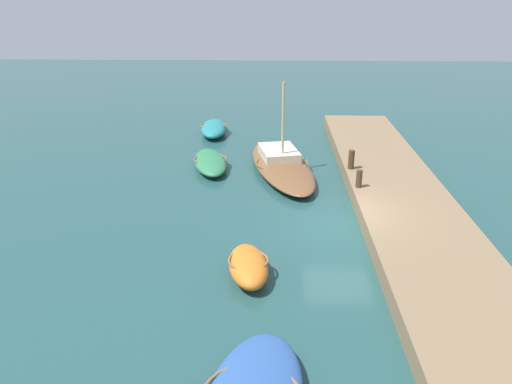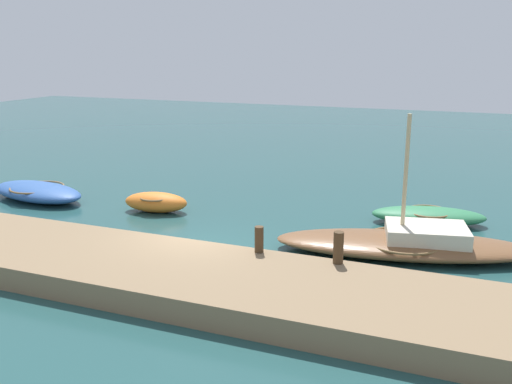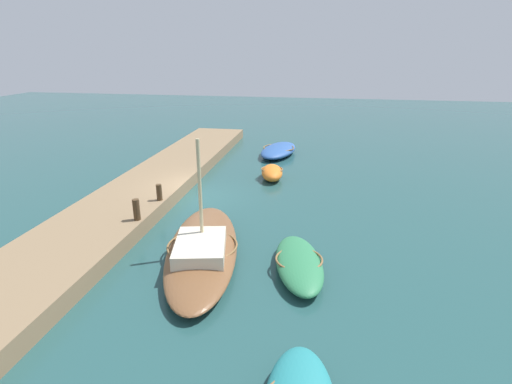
{
  "view_description": "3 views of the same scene",
  "coord_description": "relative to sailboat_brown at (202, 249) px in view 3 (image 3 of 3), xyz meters",
  "views": [
    {
      "loc": [
        -16.37,
        2.55,
        8.09
      ],
      "look_at": [
        1.44,
        3.12,
        0.69
      ],
      "focal_mm": 35.38,
      "sensor_mm": 36.0,
      "label": 1
    },
    {
      "loc": [
        7.5,
        -14.26,
        5.99
      ],
      "look_at": [
        0.37,
        3.53,
        1.04
      ],
      "focal_mm": 39.92,
      "sensor_mm": 36.0,
      "label": 2
    },
    {
      "loc": [
        17.59,
        6.09,
        6.87
      ],
      "look_at": [
        1.49,
        3.19,
        1.0
      ],
      "focal_mm": 28.34,
      "sensor_mm": 36.0,
      "label": 3
    }
  ],
  "objects": [
    {
      "name": "mooring_post_west",
      "position": [
        -3.49,
        -2.99,
        0.63
      ],
      "size": [
        0.24,
        0.24,
        0.71
      ],
      "primitive_type": "cylinder",
      "color": "#47331E",
      "rests_on": "dock_platform"
    },
    {
      "name": "dinghy_orange",
      "position": [
        -9.22,
        1.11,
        0.02
      ],
      "size": [
        2.54,
        1.51,
        0.73
      ],
      "rotation": [
        0.0,
        0.0,
        0.16
      ],
      "color": "orange",
      "rests_on": "ground_plane"
    },
    {
      "name": "ground_plane",
      "position": [
        -5.73,
        -2.08,
        -0.35
      ],
      "size": [
        84.0,
        84.0,
        0.0
      ],
      "primitive_type": "plane",
      "color": "#234C4C"
    },
    {
      "name": "dock_platform",
      "position": [
        -5.73,
        -4.58,
        -0.04
      ],
      "size": [
        27.91,
        3.67,
        0.63
      ],
      "primitive_type": "cube",
      "color": "#846B4C",
      "rests_on": "ground_plane"
    },
    {
      "name": "rowboat_green",
      "position": [
        0.3,
        3.34,
        -0.06
      ],
      "size": [
        4.06,
        2.23,
        0.58
      ],
      "rotation": [
        0.0,
        0.0,
        0.21
      ],
      "color": "#2D7A4C",
      "rests_on": "ground_plane"
    },
    {
      "name": "motorboat_blue",
      "position": [
        -14.52,
        0.81,
        -0.01
      ],
      "size": [
        4.77,
        2.73,
        0.66
      ],
      "rotation": [
        0.0,
        0.0,
        -0.17
      ],
      "color": "#2D569E",
      "rests_on": "ground_plane"
    },
    {
      "name": "mooring_post_mid_west",
      "position": [
        -1.34,
        -2.99,
        0.69
      ],
      "size": [
        0.26,
        0.26,
        0.83
      ],
      "primitive_type": "cylinder",
      "color": "#47331E",
      "rests_on": "dock_platform"
    },
    {
      "name": "sailboat_brown",
      "position": [
        0.0,
        0.0,
        0.0
      ],
      "size": [
        7.87,
        3.92,
        4.15
      ],
      "rotation": [
        0.0,
        0.0,
        0.21
      ],
      "color": "brown",
      "rests_on": "ground_plane"
    }
  ]
}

